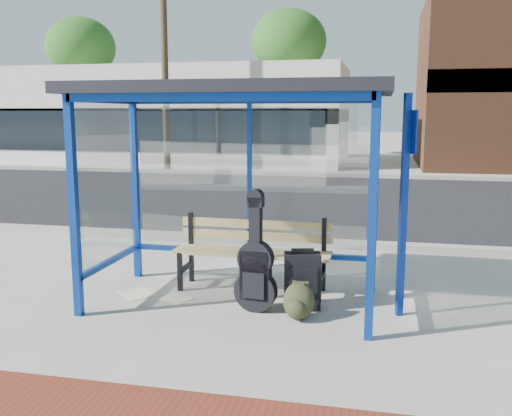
% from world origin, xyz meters
% --- Properties ---
extents(ground, '(120.00, 120.00, 0.00)m').
position_xyz_m(ground, '(0.00, 0.00, 0.00)').
color(ground, '#B2ADA0').
rests_on(ground, ground).
extents(curb_near, '(60.00, 0.25, 0.12)m').
position_xyz_m(curb_near, '(0.00, 2.90, 0.06)').
color(curb_near, gray).
rests_on(curb_near, ground).
extents(street_asphalt, '(60.00, 10.00, 0.00)m').
position_xyz_m(street_asphalt, '(0.00, 8.00, 0.00)').
color(street_asphalt, black).
rests_on(street_asphalt, ground).
extents(curb_far, '(60.00, 0.25, 0.12)m').
position_xyz_m(curb_far, '(0.00, 13.10, 0.06)').
color(curb_far, gray).
rests_on(curb_far, ground).
extents(far_sidewalk, '(60.00, 4.00, 0.01)m').
position_xyz_m(far_sidewalk, '(0.00, 15.00, 0.00)').
color(far_sidewalk, '#B2ADA0').
rests_on(far_sidewalk, ground).
extents(bus_shelter, '(3.30, 1.80, 2.42)m').
position_xyz_m(bus_shelter, '(0.00, 0.07, 2.07)').
color(bus_shelter, navy).
rests_on(bus_shelter, ground).
extents(storefront_white, '(18.00, 6.04, 4.00)m').
position_xyz_m(storefront_white, '(-9.00, 17.99, 2.00)').
color(storefront_white, silver).
rests_on(storefront_white, ground).
extents(tree_left, '(3.60, 3.60, 7.03)m').
position_xyz_m(tree_left, '(-14.00, 22.00, 5.45)').
color(tree_left, '#4C3826').
rests_on(tree_left, ground).
extents(tree_mid, '(3.60, 3.60, 7.03)m').
position_xyz_m(tree_mid, '(-3.00, 22.00, 5.45)').
color(tree_mid, '#4C3826').
rests_on(tree_mid, ground).
extents(utility_pole_west, '(1.60, 0.24, 8.00)m').
position_xyz_m(utility_pole_west, '(-6.00, 13.40, 4.11)').
color(utility_pole_west, '#4C3826').
rests_on(utility_pole_west, ground).
extents(bench, '(1.89, 0.49, 0.89)m').
position_xyz_m(bench, '(0.09, 0.54, 0.50)').
color(bench, black).
rests_on(bench, ground).
extents(guitar_bag, '(0.47, 0.17, 1.25)m').
position_xyz_m(guitar_bag, '(0.29, -0.22, 0.46)').
color(guitar_bag, black).
rests_on(guitar_bag, ground).
extents(suitcase, '(0.43, 0.32, 0.67)m').
position_xyz_m(suitcase, '(0.77, -0.03, 0.31)').
color(suitcase, black).
rests_on(suitcase, ground).
extents(backpack, '(0.34, 0.31, 0.39)m').
position_xyz_m(backpack, '(0.78, -0.38, 0.19)').
color(backpack, '#292A17').
rests_on(backpack, ground).
extents(sign_post, '(0.14, 0.28, 2.31)m').
position_xyz_m(sign_post, '(1.81, -0.01, 1.30)').
color(sign_post, navy).
rests_on(sign_post, ground).
extents(newspaper_a, '(0.53, 0.52, 0.01)m').
position_xyz_m(newspaper_a, '(-1.20, 0.05, 0.00)').
color(newspaper_a, white).
rests_on(newspaper_a, ground).
extents(newspaper_b, '(0.42, 0.37, 0.01)m').
position_xyz_m(newspaper_b, '(-0.69, -0.02, 0.00)').
color(newspaper_b, white).
rests_on(newspaper_b, ground).
extents(newspaper_c, '(0.48, 0.41, 0.01)m').
position_xyz_m(newspaper_c, '(0.20, 0.40, 0.00)').
color(newspaper_c, white).
rests_on(newspaper_c, ground).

